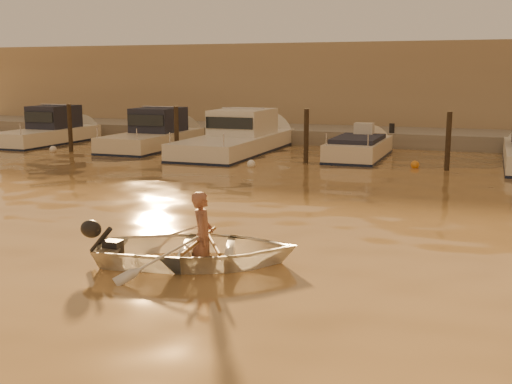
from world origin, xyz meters
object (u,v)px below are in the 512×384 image
at_px(moored_boat_0, 47,130).
at_px(moored_boat_1, 152,134).
at_px(person, 203,236).
at_px(moored_boat_2, 236,137).
at_px(waterfront_building, 375,89).
at_px(moored_boat_3, 359,152).
at_px(dinghy, 197,250).

distance_m(moored_boat_0, moored_boat_1, 5.59).
xyz_separation_m(person, moored_boat_0, (-14.93, 14.95, 0.13)).
distance_m(moored_boat_2, waterfront_building, 11.79).
distance_m(moored_boat_1, moored_boat_3, 9.16).
distance_m(person, waterfront_building, 26.06).
relative_size(dinghy, moored_boat_1, 0.52).
relative_size(moored_boat_0, moored_boat_2, 0.74).
bearing_deg(dinghy, moored_boat_3, -18.98).
height_order(dinghy, person, person).
height_order(moored_boat_0, moored_boat_1, same).
bearing_deg(waterfront_building, moored_boat_1, -125.40).
xyz_separation_m(moored_boat_1, moored_boat_2, (3.96, 0.00, 0.00)).
relative_size(moored_boat_0, waterfront_building, 0.14).
height_order(moored_boat_1, moored_boat_3, moored_boat_1).
bearing_deg(moored_boat_3, person, -89.26).
relative_size(dinghy, moored_boat_2, 0.40).
distance_m(moored_boat_0, moored_boat_3, 14.74).
xyz_separation_m(moored_boat_1, waterfront_building, (7.82, 11.00, 1.77)).
height_order(person, moored_boat_2, moored_boat_2).
distance_m(dinghy, moored_boat_3, 14.98).
relative_size(moored_boat_0, moored_boat_1, 0.98).
relative_size(moored_boat_1, moored_boat_3, 1.22).
bearing_deg(moored_boat_2, person, -70.21).
bearing_deg(dinghy, moored_boat_1, 12.33).
relative_size(dinghy, moored_boat_0, 0.53).
xyz_separation_m(person, moored_boat_2, (-5.38, 14.95, 0.13)).
bearing_deg(moored_boat_0, person, -45.04).
bearing_deg(person, waterfront_building, -16.00).
relative_size(person, moored_boat_0, 0.24).
xyz_separation_m(dinghy, person, (0.09, 0.03, 0.25)).
xyz_separation_m(person, moored_boat_1, (-9.34, 14.95, 0.13)).
bearing_deg(moored_boat_3, waterfront_building, 96.90).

